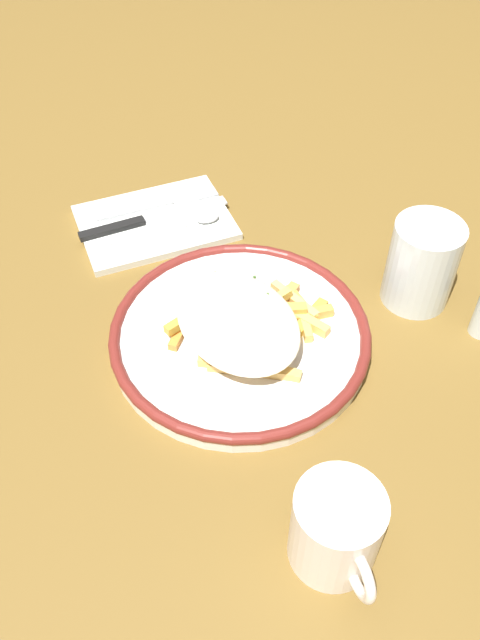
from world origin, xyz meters
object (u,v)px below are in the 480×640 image
object	(u,v)px
napkin	(155,223)
water_glass	(420,261)
fries_heap	(247,322)
coffee_mug	(336,530)
fork	(158,204)
spoon	(184,224)
plate	(240,335)
knife	(141,221)

from	to	relation	value
napkin	water_glass	xyz separation A→B (m)	(0.24, 0.27, 0.05)
fries_heap	coffee_mug	size ratio (longest dim) A/B	1.83
fork	napkin	bearing A→B (deg)	-23.17
fork	water_glass	size ratio (longest dim) A/B	1.61
fries_heap	water_glass	size ratio (longest dim) A/B	1.79
spoon	plate	bearing A→B (deg)	1.14
fork	plate	bearing A→B (deg)	5.71
knife	spoon	xyz separation A→B (m)	(0.03, 0.05, 0.00)
coffee_mug	fork	bearing A→B (deg)	-177.69
knife	napkin	bearing A→B (deg)	94.35
fries_heap	fork	distance (m)	0.28
fries_heap	water_glass	bearing A→B (deg)	92.45
plate	spoon	bearing A→B (deg)	-178.86
fries_heap	knife	xyz separation A→B (m)	(-0.24, -0.06, -0.03)
water_glass	coffee_mug	world-z (taller)	water_glass
spoon	knife	bearing A→B (deg)	-115.29
plate	water_glass	xyz separation A→B (m)	(-0.00, 0.23, 0.04)
fork	knife	xyz separation A→B (m)	(0.03, -0.03, 0.00)
plate	water_glass	size ratio (longest dim) A/B	2.73
napkin	water_glass	size ratio (longest dim) A/B	1.84
fries_heap	spoon	world-z (taller)	fries_heap
napkin	fork	size ratio (longest dim) A/B	1.15
plate	water_glass	world-z (taller)	water_glass
knife	water_glass	world-z (taller)	water_glass
plate	fries_heap	distance (m)	0.03
knife	plate	bearing A→B (deg)	13.60
fork	fries_heap	bearing A→B (deg)	7.05
plate	coffee_mug	world-z (taller)	coffee_mug
water_glass	plate	bearing A→B (deg)	-88.76
fries_heap	coffee_mug	world-z (taller)	coffee_mug
fries_heap	fork	xyz separation A→B (m)	(-0.27, -0.03, -0.03)
knife	water_glass	bearing A→B (deg)	50.59
napkin	knife	bearing A→B (deg)	-85.65
fork	knife	bearing A→B (deg)	-46.05
fork	spoon	distance (m)	0.06
knife	fork	bearing A→B (deg)	133.95
napkin	fries_heap	bearing A→B (deg)	10.62
plate	spoon	world-z (taller)	plate
knife	coffee_mug	bearing A→B (deg)	5.96
water_glass	coffee_mug	bearing A→B (deg)	-41.02
fries_heap	napkin	world-z (taller)	fries_heap
spoon	coffee_mug	size ratio (longest dim) A/B	1.42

